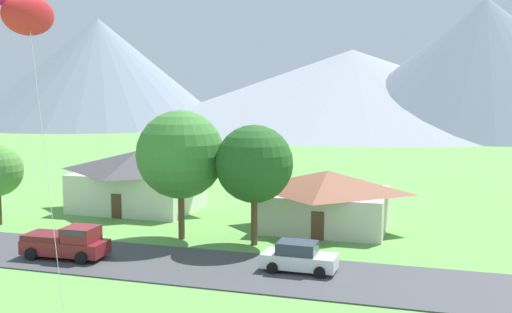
{
  "coord_description": "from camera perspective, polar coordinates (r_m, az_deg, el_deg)",
  "views": [
    {
      "loc": [
        8.93,
        -3.16,
        10.41
      ],
      "look_at": [
        1.18,
        22.54,
        7.35
      ],
      "focal_mm": 41.71,
      "sensor_mm": 36.0,
      "label": 1
    }
  ],
  "objects": [
    {
      "name": "pickup_truck_maroon_west_side",
      "position": [
        38.6,
        -17.66,
        -7.83
      ],
      "size": [
        5.28,
        2.5,
        1.99
      ],
      "color": "maroon",
      "rests_on": "road_strip"
    },
    {
      "name": "house_left_center",
      "position": [
        52.24,
        -11.28,
        -2.16
      ],
      "size": [
        10.77,
        7.88,
        5.12
      ],
      "color": "silver",
      "rests_on": "ground"
    },
    {
      "name": "mountain_central_ridge",
      "position": [
        169.36,
        9.16,
        6.5
      ],
      "size": [
        122.93,
        122.93,
        21.23
      ],
      "primitive_type": "cone",
      "color": "#8E939E",
      "rests_on": "ground"
    },
    {
      "name": "house_leftmost",
      "position": [
        44.99,
        6.87,
        -3.99
      ],
      "size": [
        9.41,
        8.35,
        4.34
      ],
      "color": "beige",
      "rests_on": "ground"
    },
    {
      "name": "tree_near_left",
      "position": [
        41.09,
        -7.25,
        0.19
      ],
      "size": [
        6.09,
        6.09,
        8.98
      ],
      "color": "brown",
      "rests_on": "ground"
    },
    {
      "name": "mountain_east_ridge",
      "position": [
        179.98,
        -14.81,
        7.85
      ],
      "size": [
        74.38,
        74.38,
        30.6
      ],
      "primitive_type": "cone",
      "color": "gray",
      "rests_on": "ground"
    },
    {
      "name": "parked_car_white_west_end",
      "position": [
        34.39,
        4.14,
        -9.62
      ],
      "size": [
        4.23,
        2.14,
        1.68
      ],
      "color": "white",
      "rests_on": "road_strip"
    },
    {
      "name": "tree_center",
      "position": [
        39.29,
        -0.17,
        -0.72
      ],
      "size": [
        5.19,
        5.19,
        8.08
      ],
      "color": "brown",
      "rests_on": "ground"
    },
    {
      "name": "kite_flyer_with_kite",
      "position": [
        24.28,
        -20.94,
        11.7
      ],
      "size": [
        3.69,
        3.71,
        13.98
      ],
      "color": "navy",
      "rests_on": "ground"
    },
    {
      "name": "mountain_far_east_ridge",
      "position": [
        154.87,
        20.98,
        8.19
      ],
      "size": [
        78.79,
        78.79,
        32.2
      ],
      "primitive_type": "cone",
      "color": "slate",
      "rests_on": "ground"
    },
    {
      "name": "road_strip",
      "position": [
        34.35,
        0.93,
        -11.07
      ],
      "size": [
        160.0,
        7.06,
        0.08
      ],
      "primitive_type": "cube",
      "color": "#424247",
      "rests_on": "ground"
    }
  ]
}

